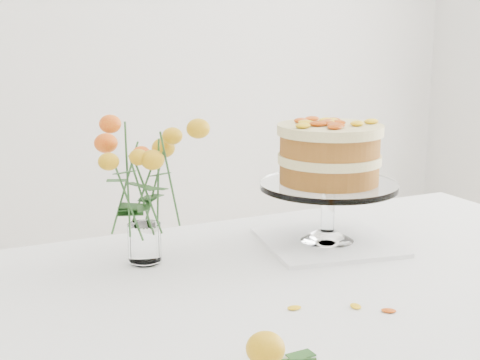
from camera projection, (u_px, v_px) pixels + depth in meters
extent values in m
cube|color=white|center=(80.00, 3.00, 2.93)|extent=(4.00, 0.04, 2.70)
cube|color=tan|center=(322.00, 292.00, 1.30)|extent=(1.40, 0.90, 0.04)
cylinder|color=tan|center=(430.00, 334.00, 1.97)|extent=(0.06, 0.06, 0.71)
cube|color=white|center=(322.00, 281.00, 1.29)|extent=(1.42, 0.92, 0.01)
cube|color=white|center=(225.00, 260.00, 1.72)|extent=(1.42, 0.01, 0.20)
cube|color=white|center=(327.00, 242.00, 1.51)|extent=(0.33, 0.33, 0.01)
cylinder|color=white|center=(328.00, 210.00, 1.49)|extent=(0.03, 0.03, 0.10)
cylinder|color=white|center=(329.00, 185.00, 1.48)|extent=(0.31, 0.31, 0.01)
cylinder|color=#956321|center=(329.00, 173.00, 1.47)|extent=(0.24, 0.24, 0.04)
cylinder|color=#FEFFA4|center=(329.00, 159.00, 1.47)|extent=(0.25, 0.25, 0.02)
cylinder|color=#956321|center=(330.00, 144.00, 1.46)|extent=(0.24, 0.24, 0.04)
cylinder|color=#FEFFA4|center=(330.00, 130.00, 1.45)|extent=(0.25, 0.25, 0.02)
cylinder|color=white|center=(145.00, 262.00, 1.38)|extent=(0.05, 0.05, 0.01)
cylinder|color=white|center=(145.00, 242.00, 1.37)|extent=(0.07, 0.07, 0.08)
ellipsoid|color=#EAA414|center=(265.00, 349.00, 0.96)|extent=(0.06, 0.06, 0.05)
ellipsoid|color=yellow|center=(294.00, 308.00, 1.15)|extent=(0.03, 0.02, 0.00)
ellipsoid|color=yellow|center=(356.00, 306.00, 1.16)|extent=(0.03, 0.02, 0.00)
ellipsoid|color=yellow|center=(389.00, 311.00, 1.14)|extent=(0.03, 0.02, 0.00)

